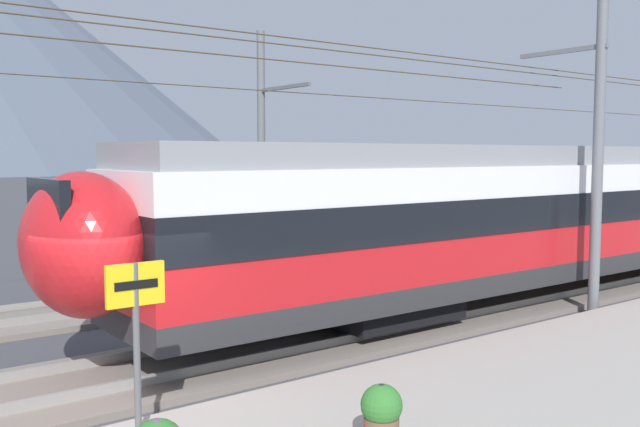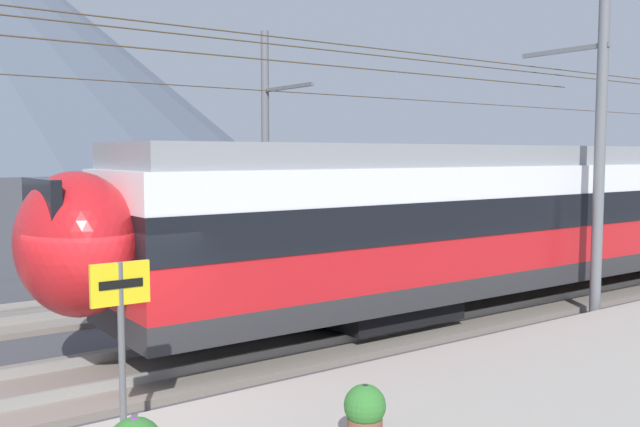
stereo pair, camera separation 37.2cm
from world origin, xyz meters
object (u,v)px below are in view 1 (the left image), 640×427
(potted_plant_by_shelter, at_px, (381,411))
(catenary_mast_far_side, at_px, (265,146))
(train_near_platform, at_px, (606,206))
(catenary_mast_mid, at_px, (593,127))
(platform_sign, at_px, (136,311))

(potted_plant_by_shelter, bearing_deg, catenary_mast_far_side, 63.02)
(train_near_platform, bearing_deg, potted_plant_by_shelter, -159.29)
(catenary_mast_mid, distance_m, potted_plant_by_shelter, 10.14)
(catenary_mast_far_side, height_order, potted_plant_by_shelter, catenary_mast_far_side)
(catenary_mast_mid, xyz_separation_m, catenary_mast_far_side, (-2.81, 9.16, -0.36))
(catenary_mast_far_side, xyz_separation_m, potted_plant_by_shelter, (-6.19, -12.16, -3.20))
(catenary_mast_far_side, bearing_deg, catenary_mast_mid, -72.93)
(catenary_mast_mid, bearing_deg, platform_sign, -173.92)
(catenary_mast_mid, bearing_deg, potted_plant_by_shelter, -161.57)
(platform_sign, distance_m, potted_plant_by_shelter, 3.07)
(catenary_mast_far_side, bearing_deg, train_near_platform, -48.22)
(catenary_mast_far_side, height_order, platform_sign, catenary_mast_far_side)
(catenary_mast_mid, relative_size, potted_plant_by_shelter, 68.92)
(platform_sign, xyz_separation_m, potted_plant_by_shelter, (2.20, -1.81, -1.16))
(train_near_platform, height_order, potted_plant_by_shelter, train_near_platform)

